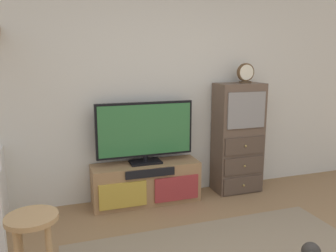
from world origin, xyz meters
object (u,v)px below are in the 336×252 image
object	(u,v)px
bar_stool_near	(33,239)
television	(145,131)
desk_clock	(246,73)
media_console	(146,183)
side_cabinet	(238,138)

from	to	relation	value
bar_stool_near	television	bearing A→B (deg)	51.58
television	desk_clock	world-z (taller)	desk_clock
desk_clock	bar_stool_near	xyz separation A→B (m)	(-2.39, -1.41, -0.99)
media_console	bar_stool_near	distance (m)	1.84
television	side_cabinet	size ratio (longest dim) A/B	0.82
side_cabinet	media_console	bearing A→B (deg)	-179.51
television	bar_stool_near	xyz separation A→B (m)	(-1.14, -1.44, -0.35)
bar_stool_near	desk_clock	bearing A→B (deg)	30.52
media_console	side_cabinet	size ratio (longest dim) A/B	0.91
television	media_console	bearing A→B (deg)	-90.00
side_cabinet	desk_clock	size ratio (longest dim) A/B	5.73
media_console	television	xyz separation A→B (m)	(0.00, 0.02, 0.61)
media_console	desk_clock	world-z (taller)	desk_clock
side_cabinet	desk_clock	world-z (taller)	desk_clock
media_console	bar_stool_near	size ratio (longest dim) A/B	1.87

